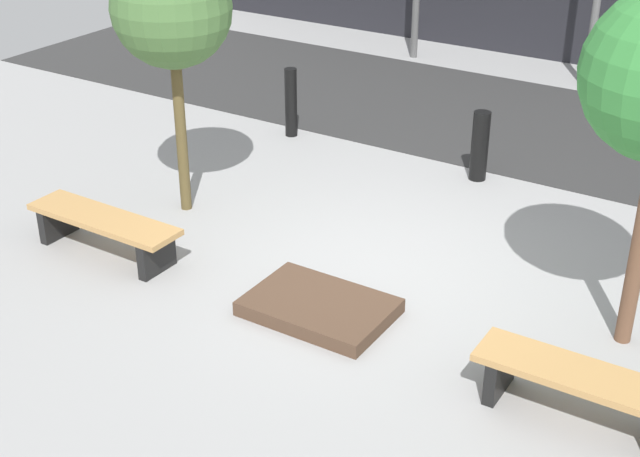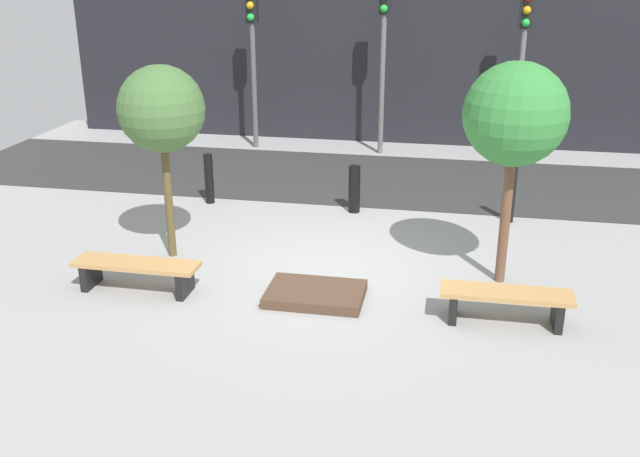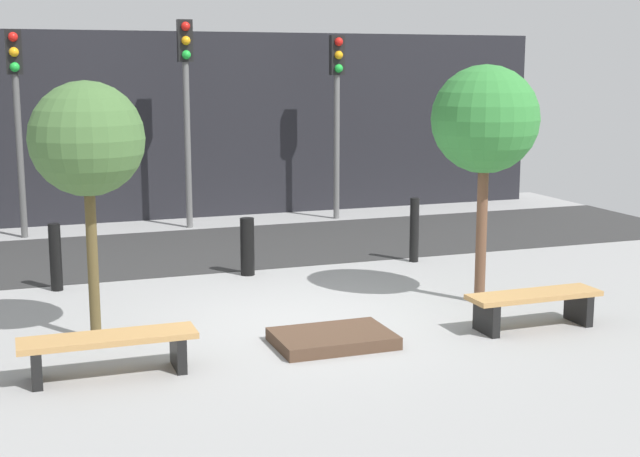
% 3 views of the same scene
% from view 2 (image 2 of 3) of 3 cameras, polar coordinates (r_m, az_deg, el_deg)
% --- Properties ---
extents(ground_plane, '(18.00, 18.00, 0.00)m').
position_cam_2_polar(ground_plane, '(10.58, 0.62, -3.42)').
color(ground_plane, '#959595').
extents(road_strip, '(18.00, 3.73, 0.01)m').
position_cam_2_polar(road_strip, '(15.05, 3.90, 4.01)').
color(road_strip, '#2F2F2F').
rests_on(road_strip, ground).
extents(building_facade, '(16.20, 0.50, 3.78)m').
position_cam_2_polar(building_facade, '(18.06, 5.48, 12.91)').
color(building_facade, black).
rests_on(building_facade, ground).
extents(bench_left, '(1.77, 0.47, 0.43)m').
position_cam_2_polar(bench_left, '(10.19, -14.47, -3.21)').
color(bench_left, black).
rests_on(bench_left, ground).
extents(bench_right, '(1.65, 0.47, 0.43)m').
position_cam_2_polar(bench_right, '(9.32, 14.63, -5.56)').
color(bench_right, black).
rests_on(bench_right, ground).
extents(planter_bed, '(1.31, 0.90, 0.14)m').
position_cam_2_polar(planter_bed, '(9.72, -0.37, -5.26)').
color(planter_bed, '#4B3526').
rests_on(planter_bed, ground).
extents(tree_behind_left_bench, '(1.27, 1.27, 2.94)m').
position_cam_2_polar(tree_behind_left_bench, '(10.71, -12.57, 9.23)').
color(tree_behind_left_bench, brown).
rests_on(tree_behind_left_bench, ground).
extents(tree_behind_right_bench, '(1.39, 1.39, 3.11)m').
position_cam_2_polar(tree_behind_right_bench, '(9.87, 15.36, 8.70)').
color(tree_behind_right_bench, brown).
rests_on(tree_behind_right_bench, ground).
extents(bollard_far_left, '(0.17, 0.17, 0.95)m').
position_cam_2_polar(bollard_far_left, '(13.55, -8.87, 3.96)').
color(bollard_far_left, black).
rests_on(bollard_far_left, ground).
extents(bollard_left, '(0.21, 0.21, 0.87)m').
position_cam_2_polar(bollard_left, '(12.92, 2.77, 3.16)').
color(bollard_left, black).
rests_on(bollard_left, ground).
extents(bollard_center, '(0.15, 0.15, 1.03)m').
position_cam_2_polar(bollard_center, '(12.82, 15.06, 2.71)').
color(bollard_center, black).
rests_on(bollard_center, ground).
extents(traffic_light_west, '(0.28, 0.27, 3.73)m').
position_cam_2_polar(traffic_light_west, '(17.23, -5.43, 14.82)').
color(traffic_light_west, '#545454').
rests_on(traffic_light_west, ground).
extents(traffic_light_mid_west, '(0.28, 0.27, 3.95)m').
position_cam_2_polar(traffic_light_mid_west, '(16.63, 5.10, 15.11)').
color(traffic_light_mid_west, '#606060').
rests_on(traffic_light_mid_west, ground).
extents(traffic_light_mid_east, '(0.28, 0.27, 3.70)m').
position_cam_2_polar(traffic_light_mid_east, '(16.62, 15.94, 13.86)').
color(traffic_light_mid_east, slate).
rests_on(traffic_light_mid_east, ground).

